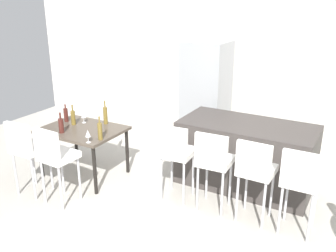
{
  "coord_description": "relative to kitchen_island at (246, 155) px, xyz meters",
  "views": [
    {
      "loc": [
        1.65,
        -3.6,
        2.6
      ],
      "look_at": [
        -0.74,
        0.62,
        0.85
      ],
      "focal_mm": 39.66,
      "sensor_mm": 36.0,
      "label": 1
    }
  ],
  "objects": [
    {
      "name": "ground_plane",
      "position": [
        -0.26,
        -1.06,
        -0.46
      ],
      "size": [
        10.0,
        10.0,
        0.0
      ],
      "primitive_type": "plane",
      "color": "#ADA89E"
    },
    {
      "name": "back_wall",
      "position": [
        -0.26,
        1.57,
        0.99
      ],
      "size": [
        10.0,
        0.12,
        2.9
      ],
      "primitive_type": "cube",
      "color": "beige",
      "rests_on": "ground_plane"
    },
    {
      "name": "kitchen_island",
      "position": [
        0.0,
        0.0,
        0.0
      ],
      "size": [
        1.82,
        0.89,
        0.92
      ],
      "primitive_type": "cube",
      "color": "#383330",
      "rests_on": "ground_plane"
    },
    {
      "name": "bar_chair_left",
      "position": [
        -0.67,
        -0.83,
        0.24
      ],
      "size": [
        0.42,
        0.42,
        1.05
      ],
      "color": "white",
      "rests_on": "ground_plane"
    },
    {
      "name": "bar_chair_middle",
      "position": [
        -0.15,
        -0.83,
        0.24
      ],
      "size": [
        0.42,
        0.42,
        1.05
      ],
      "color": "white",
      "rests_on": "ground_plane"
    },
    {
      "name": "bar_chair_right",
      "position": [
        0.37,
        -0.83,
        0.24
      ],
      "size": [
        0.41,
        0.41,
        1.05
      ],
      "color": "white",
      "rests_on": "ground_plane"
    },
    {
      "name": "bar_chair_far",
      "position": [
        0.88,
        -0.83,
        0.24
      ],
      "size": [
        0.4,
        0.4,
        1.05
      ],
      "color": "white",
      "rests_on": "ground_plane"
    },
    {
      "name": "dining_table",
      "position": [
        -2.19,
        -0.88,
        0.2
      ],
      "size": [
        1.15,
        0.86,
        0.74
      ],
      "color": "#4C4238",
      "rests_on": "ground_plane"
    },
    {
      "name": "dining_chair_near",
      "position": [
        -2.44,
        -1.67,
        0.24
      ],
      "size": [
        0.42,
        0.42,
        1.05
      ],
      "color": "white",
      "rests_on": "ground_plane"
    },
    {
      "name": "dining_chair_far",
      "position": [
        -1.93,
        -1.67,
        0.24
      ],
      "size": [
        0.42,
        0.42,
        1.05
      ],
      "color": "white",
      "rests_on": "ground_plane"
    },
    {
      "name": "wine_bottle_far",
      "position": [
        -2.61,
        -0.76,
        0.39
      ],
      "size": [
        0.06,
        0.06,
        0.27
      ],
      "color": "#471E19",
      "rests_on": "dining_table"
    },
    {
      "name": "wine_bottle_near",
      "position": [
        -2.32,
        -1.15,
        0.39
      ],
      "size": [
        0.07,
        0.07,
        0.3
      ],
      "color": "#471E19",
      "rests_on": "dining_table"
    },
    {
      "name": "wine_bottle_right",
      "position": [
        -1.68,
        -1.09,
        0.4
      ],
      "size": [
        0.06,
        0.06,
        0.32
      ],
      "color": "brown",
      "rests_on": "dining_table"
    },
    {
      "name": "wine_bottle_end",
      "position": [
        -2.41,
        -0.81,
        0.39
      ],
      "size": [
        0.07,
        0.07,
        0.31
      ],
      "color": "brown",
      "rests_on": "dining_table"
    },
    {
      "name": "wine_bottle_left",
      "position": [
        -2.02,
        -0.54,
        0.42
      ],
      "size": [
        0.06,
        0.06,
        0.36
      ],
      "color": "brown",
      "rests_on": "dining_table"
    },
    {
      "name": "wine_glass_middle",
      "position": [
        -2.34,
        -0.67,
        0.4
      ],
      "size": [
        0.07,
        0.07,
        0.17
      ],
      "color": "silver",
      "rests_on": "dining_table"
    },
    {
      "name": "wine_glass_corner",
      "position": [
        -1.75,
        -1.25,
        0.4
      ],
      "size": [
        0.07,
        0.07,
        0.17
      ],
      "color": "silver",
      "rests_on": "dining_table"
    },
    {
      "name": "refrigerator",
      "position": [
        -1.13,
        1.13,
        0.46
      ],
      "size": [
        0.72,
        0.68,
        1.84
      ],
      "primitive_type": "cube",
      "color": "#939699",
      "rests_on": "ground_plane"
    }
  ]
}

